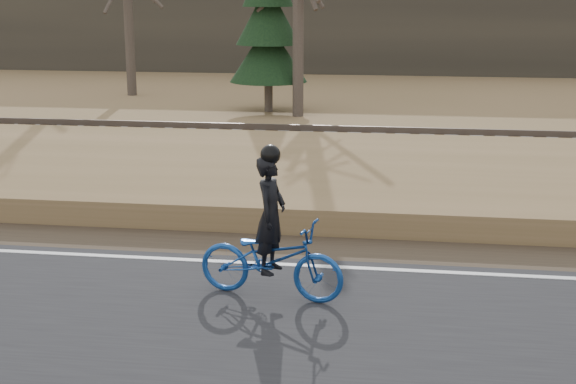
# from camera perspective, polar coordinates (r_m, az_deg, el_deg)

# --- Properties ---
(ground) EXTENTS (120.00, 120.00, 0.00)m
(ground) POSITION_cam_1_polar(r_m,az_deg,el_deg) (11.74, 0.42, -5.83)
(ground) COLOR olive
(ground) RESTS_ON ground
(road) EXTENTS (120.00, 6.00, 0.06)m
(road) POSITION_cam_1_polar(r_m,az_deg,el_deg) (9.45, -1.68, -10.82)
(road) COLOR black
(road) RESTS_ON ground
(edge_line) EXTENTS (120.00, 0.12, 0.01)m
(edge_line) POSITION_cam_1_polar(r_m,az_deg,el_deg) (11.91, 0.55, -5.21)
(edge_line) COLOR silver
(edge_line) RESTS_ON road
(shoulder) EXTENTS (120.00, 1.60, 0.04)m
(shoulder) POSITION_cam_1_polar(r_m,az_deg,el_deg) (12.86, 1.15, -3.93)
(shoulder) COLOR #473A2B
(shoulder) RESTS_ON ground
(embankment) EXTENTS (120.00, 5.00, 0.44)m
(embankment) POSITION_cam_1_polar(r_m,az_deg,el_deg) (15.67, 2.51, 0.15)
(embankment) COLOR olive
(embankment) RESTS_ON ground
(ballast) EXTENTS (120.00, 3.00, 0.45)m
(ballast) POSITION_cam_1_polar(r_m,az_deg,el_deg) (19.36, 3.65, 2.88)
(ballast) COLOR slate
(ballast) RESTS_ON ground
(railroad) EXTENTS (120.00, 2.40, 0.29)m
(railroad) POSITION_cam_1_polar(r_m,az_deg,el_deg) (19.31, 3.67, 3.76)
(railroad) COLOR black
(railroad) RESTS_ON ballast
(treeline_backdrop) EXTENTS (120.00, 4.00, 6.00)m
(treeline_backdrop) POSITION_cam_1_polar(r_m,az_deg,el_deg) (40.97, 6.30, 12.71)
(treeline_backdrop) COLOR #383328
(treeline_backdrop) RESTS_ON ground
(cyclist) EXTENTS (2.08, 1.05, 2.05)m
(cyclist) POSITION_cam_1_polar(r_m,az_deg,el_deg) (10.54, -1.22, -4.14)
(cyclist) COLOR navy
(cyclist) RESTS_ON road
(conifer) EXTENTS (2.60, 2.60, 6.67)m
(conifer) POSITION_cam_1_polar(r_m,az_deg,el_deg) (27.06, -1.43, 12.38)
(conifer) COLOR #4E4339
(conifer) RESTS_ON ground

